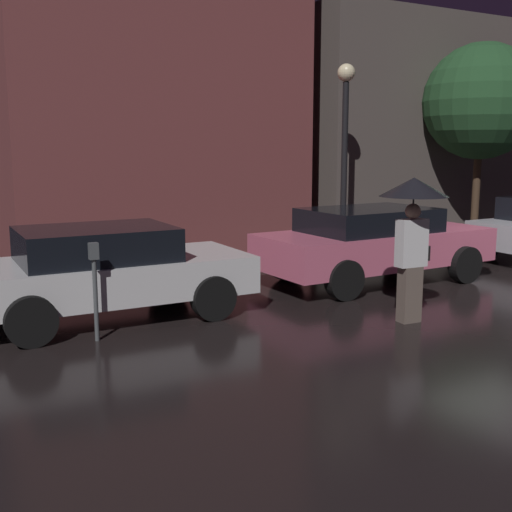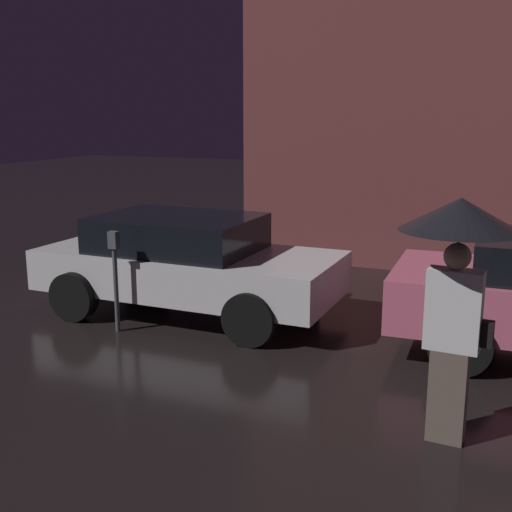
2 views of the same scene
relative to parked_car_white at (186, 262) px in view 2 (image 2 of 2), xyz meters
The scene contains 4 objects.
building_facade_left 6.61m from the parked_car_white, 61.72° to the left, with size 6.87×3.00×7.71m.
parked_car_white is the anchor object (origin of this frame).
pedestrian_with_umbrella 4.61m from the parked_car_white, 32.13° to the right, with size 0.99×0.99×2.13m.
parking_meter 1.17m from the parked_car_white, 112.84° to the right, with size 0.12×0.10×1.33m.
Camera 2 is at (-3.17, -6.42, 2.79)m, focal length 45.00 mm.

